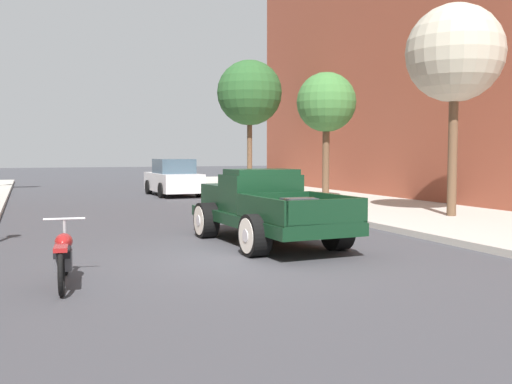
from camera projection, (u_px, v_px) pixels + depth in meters
ground_plane at (247, 258)px, 10.88m from camera, size 140.00×140.00×0.00m
hotrod_truck_dark_green at (262, 207)px, 12.80m from camera, size 2.36×5.01×1.58m
motorcycle_parked at (63, 255)px, 8.64m from camera, size 0.62×2.12×0.93m
car_background_white at (173, 179)px, 26.61m from camera, size 1.95×4.34×1.65m
street_tree_nearest at (455, 54)px, 16.46m from camera, size 2.72×2.72×5.91m
street_tree_second at (326, 103)px, 21.99m from camera, size 2.22×2.22×4.77m
street_tree_third at (250, 93)px, 30.11m from camera, size 3.31×3.31×6.48m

